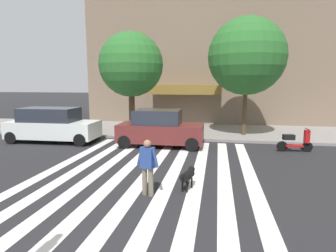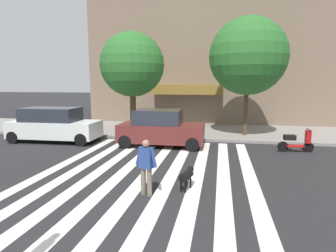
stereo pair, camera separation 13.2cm
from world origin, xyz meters
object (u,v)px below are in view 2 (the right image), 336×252
(parked_car_near_curb, at_px, (54,125))
(pedestrian_dog_walker, at_px, (146,164))
(street_tree_middle, at_px, (248,56))
(street_tree_nearest, at_px, (132,65))
(dog_on_leash, at_px, (187,175))
(parked_scooter, at_px, (296,142))
(parked_car_behind_first, at_px, (161,129))

(parked_car_near_curb, height_order, pedestrian_dog_walker, parked_car_near_curb)
(parked_car_near_curb, relative_size, street_tree_middle, 0.72)
(street_tree_middle, xyz_separation_m, pedestrian_dog_walker, (-3.51, -9.58, -3.81))
(street_tree_nearest, distance_m, street_tree_middle, 6.78)
(pedestrian_dog_walker, relative_size, dog_on_leash, 1.68)
(parked_scooter, relative_size, pedestrian_dog_walker, 1.00)
(parked_car_near_curb, relative_size, dog_on_leash, 5.04)
(street_tree_nearest, relative_size, dog_on_leash, 6.23)
(parked_scooter, relative_size, dog_on_leash, 1.67)
(parked_car_near_curb, bearing_deg, dog_on_leash, -35.11)
(parked_car_behind_first, relative_size, dog_on_leash, 4.43)
(parked_car_near_curb, relative_size, street_tree_nearest, 0.81)
(street_tree_nearest, height_order, street_tree_middle, street_tree_middle)
(street_tree_nearest, distance_m, pedestrian_dog_walker, 9.97)
(parked_car_near_curb, relative_size, parked_car_behind_first, 1.14)
(dog_on_leash, bearing_deg, pedestrian_dog_walker, -148.73)
(dog_on_leash, bearing_deg, parked_car_behind_first, 109.74)
(dog_on_leash, bearing_deg, street_tree_middle, 74.81)
(street_tree_middle, height_order, pedestrian_dog_walker, street_tree_middle)
(pedestrian_dog_walker, bearing_deg, parked_scooter, 48.43)
(parked_car_near_curb, bearing_deg, parked_scooter, -0.28)
(parked_car_near_curb, xyz_separation_m, parked_car_behind_first, (6.06, 0.00, -0.02))
(parked_scooter, height_order, pedestrian_dog_walker, pedestrian_dog_walker)
(dog_on_leash, bearing_deg, parked_car_near_curb, 144.89)
(parked_scooter, bearing_deg, street_tree_nearest, 164.00)
(parked_car_behind_first, xyz_separation_m, pedestrian_dog_walker, (0.95, -6.36, 0.02))
(parked_car_near_curb, distance_m, street_tree_nearest, 5.64)
(parked_car_near_curb, bearing_deg, street_tree_middle, 17.04)
(parked_car_near_curb, xyz_separation_m, pedestrian_dog_walker, (7.01, -6.36, -0.00))
(parked_scooter, distance_m, pedestrian_dog_walker, 8.43)
(street_tree_nearest, bearing_deg, pedestrian_dog_walker, -70.01)
(parked_scooter, xyz_separation_m, street_tree_middle, (-2.07, 3.29, 4.26))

